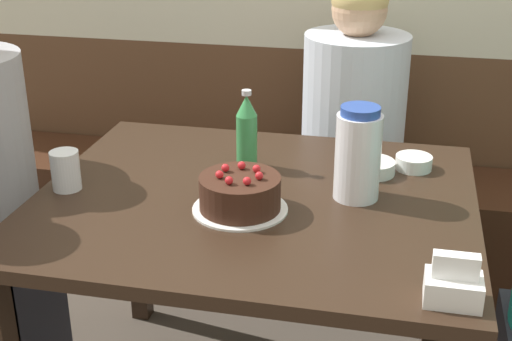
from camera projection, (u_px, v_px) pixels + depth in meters
The scene contains 10 objects.
bench_seat at pixel (301, 223), 2.77m from camera, with size 2.63×0.38×0.44m.
dining_table at pixel (255, 229), 1.86m from camera, with size 1.12×0.94×0.72m.
birthday_cake at pixel (240, 194), 1.73m from camera, with size 0.24×0.24×0.11m.
water_pitcher at pixel (358, 154), 1.77m from camera, with size 0.12×0.12×0.24m.
soju_bottle at pixel (247, 131), 1.96m from camera, with size 0.06×0.06×0.22m.
napkin_holder at pixel (454, 285), 1.37m from camera, with size 0.11×0.08×0.11m.
bowl_soup_white at pixel (373, 167), 1.95m from camera, with size 0.12×0.12×0.04m.
bowl_rice_small at pixel (414, 162), 1.98m from camera, with size 0.10×0.10×0.04m.
glass_water_tall at pixel (66, 170), 1.84m from camera, with size 0.07×0.07×0.10m.
person_pale_blue_shirt at pixel (351, 154), 2.50m from camera, with size 0.35×0.35×1.17m.
Camera 1 is at (0.36, -1.61, 1.50)m, focal length 50.00 mm.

